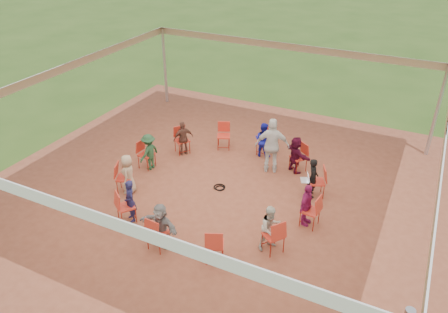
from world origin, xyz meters
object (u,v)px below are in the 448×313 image
at_px(chair_1, 298,158).
at_px(person_seated_4, 149,152).
at_px(person_seated_1, 296,155).
at_px(person_seated_3, 183,138).
at_px(person_seated_7, 161,225).
at_px(chair_8, 158,233).
at_px(chair_5, 146,155).
at_px(standing_person, 272,146).
at_px(person_seated_5, 128,174).
at_px(chair_9, 214,244).
at_px(chair_3, 224,136).
at_px(person_seated_2, 263,140).
at_px(chair_10, 273,235).
at_px(person_seated_8, 271,228).
at_px(laptop, 307,179).
at_px(cable_coil, 220,187).
at_px(chair_6, 124,178).
at_px(person_seated_6, 130,201).
at_px(person_seated_0, 313,178).
at_px(person_seated_9, 306,205).
at_px(chair_2, 265,142).
at_px(chair_7, 126,207).
at_px(chair_11, 310,211).
at_px(chair_4, 182,140).
at_px(chair_0, 317,182).

distance_m(chair_1, person_seated_4, 4.52).
distance_m(chair_1, person_seated_1, 0.18).
xyz_separation_m(person_seated_3, person_seated_7, (1.82, -4.02, 0.00)).
height_order(chair_8, person_seated_3, person_seated_3).
xyz_separation_m(chair_5, person_seated_7, (2.40, -2.80, 0.13)).
xyz_separation_m(person_seated_4, standing_person, (3.38, 1.51, 0.29)).
xyz_separation_m(person_seated_1, person_seated_5, (-3.81, -3.12, 0.00)).
bearing_deg(chair_9, chair_8, 165.00).
distance_m(chair_5, person_seated_3, 1.36).
distance_m(chair_3, person_seated_2, 1.36).
relative_size(chair_10, person_seated_3, 0.78).
xyz_separation_m(chair_9, person_seated_2, (-0.85, 4.96, 0.13)).
bearing_deg(person_seated_3, chair_3, 169.91).
relative_size(chair_3, person_seated_8, 0.78).
bearing_deg(person_seated_7, chair_1, 74.65).
relative_size(chair_1, standing_person, 0.52).
distance_m(chair_8, standing_person, 4.57).
xyz_separation_m(chair_8, person_seated_1, (1.75, 4.72, 0.13)).
xyz_separation_m(chair_3, laptop, (3.27, -1.45, 0.10)).
xyz_separation_m(person_seated_7, standing_person, (1.09, 4.30, 0.29)).
relative_size(chair_10, person_seated_8, 0.78).
xyz_separation_m(chair_5, standing_person, (3.50, 1.50, 0.42)).
height_order(chair_10, cable_coil, chair_10).
relative_size(chair_6, person_seated_6, 0.78).
bearing_deg(person_seated_4, chair_8, 43.68).
height_order(chair_8, chair_9, same).
distance_m(chair_5, standing_person, 3.83).
height_order(person_seated_0, laptop, person_seated_0).
relative_size(chair_10, person_seated_4, 0.78).
distance_m(person_seated_1, person_seated_3, 3.60).
height_order(chair_9, standing_person, standing_person).
relative_size(person_seated_3, person_seated_9, 1.00).
bearing_deg(chair_2, chair_7, 75.00).
height_order(chair_3, person_seated_0, person_seated_0).
distance_m(chair_8, person_seated_0, 4.52).
relative_size(chair_10, standing_person, 0.52).
relative_size(chair_3, chair_7, 1.00).
height_order(chair_11, person_seated_5, person_seated_5).
bearing_deg(chair_4, chair_8, 60.00).
xyz_separation_m(chair_0, chair_10, (-0.26, -2.65, 0.00)).
distance_m(chair_10, person_seated_6, 3.69).
height_order(person_seated_4, person_seated_8, same).
bearing_deg(standing_person, person_seated_6, 40.07).
relative_size(chair_11, person_seated_9, 0.78).
height_order(chair_3, chair_6, same).
relative_size(chair_5, standing_person, 0.52).
distance_m(chair_10, person_seated_8, 0.18).
bearing_deg(laptop, chair_4, 58.14).
relative_size(person_seated_4, person_seated_8, 1.00).
distance_m(chair_4, person_seated_9, 5.04).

